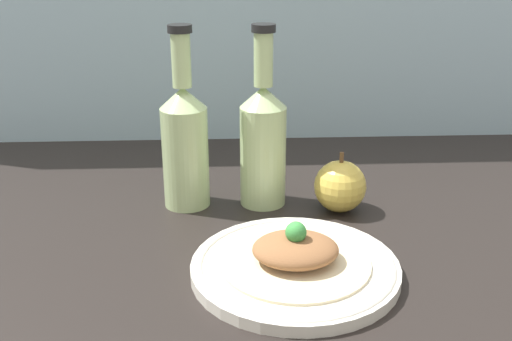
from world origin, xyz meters
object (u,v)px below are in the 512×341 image
(plated_food, at_px, (295,252))
(cider_bottle_left, at_px, (185,141))
(plate, at_px, (295,267))
(apple, at_px, (340,186))
(cider_bottle_right, at_px, (263,140))

(plated_food, height_order, cider_bottle_left, cider_bottle_left)
(plate, distance_m, cider_bottle_left, 0.29)
(plated_food, bearing_deg, apple, 64.32)
(cider_bottle_left, distance_m, apple, 0.26)
(cider_bottle_left, height_order, apple, cider_bottle_left)
(plate, bearing_deg, plated_food, 0.00)
(cider_bottle_left, xyz_separation_m, apple, (0.25, -0.04, -0.07))
(plate, bearing_deg, apple, 64.32)
(plate, distance_m, plated_food, 0.02)
(plate, distance_m, cider_bottle_right, 0.25)
(plate, relative_size, apple, 2.76)
(cider_bottle_right, relative_size, apple, 2.94)
(cider_bottle_right, bearing_deg, plated_food, -82.83)
(cider_bottle_left, xyz_separation_m, cider_bottle_right, (0.12, 0.00, 0.00))
(plated_food, relative_size, apple, 1.99)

